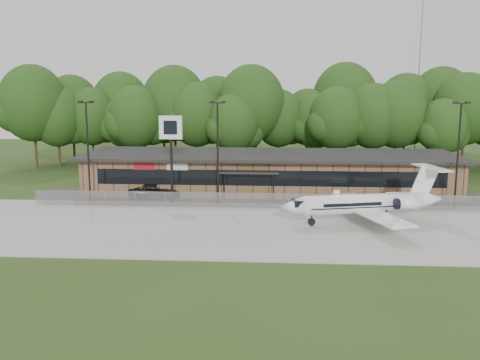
# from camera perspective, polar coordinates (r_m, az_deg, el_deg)

# --- Properties ---
(ground) EXTENTS (160.00, 160.00, 0.00)m
(ground) POSITION_cam_1_polar(r_m,az_deg,el_deg) (37.13, 2.65, -8.31)
(ground) COLOR #2F4117
(ground) RESTS_ON ground
(apron) EXTENTS (64.00, 18.00, 0.08)m
(apron) POSITION_cam_1_polar(r_m,az_deg,el_deg) (44.79, 2.87, -5.05)
(apron) COLOR #9E9B93
(apron) RESTS_ON ground
(parking_lot) EXTENTS (50.00, 9.00, 0.06)m
(parking_lot) POSITION_cam_1_polar(r_m,az_deg,el_deg) (55.97, 3.08, -2.00)
(parking_lot) COLOR #383835
(parking_lot) RESTS_ON ground
(terminal) EXTENTS (41.00, 11.65, 4.30)m
(terminal) POSITION_cam_1_polar(r_m,az_deg,el_deg) (59.95, 3.15, 0.89)
(terminal) COLOR brown
(terminal) RESTS_ON ground
(fence) EXTENTS (46.00, 0.04, 1.52)m
(fence) POSITION_cam_1_polar(r_m,az_deg,el_deg) (51.42, 3.02, -2.23)
(fence) COLOR gray
(fence) RESTS_ON ground
(treeline) EXTENTS (72.00, 12.00, 15.00)m
(treeline) POSITION_cam_1_polar(r_m,az_deg,el_deg) (77.36, 3.37, 6.90)
(treeline) COLOR #1E3611
(treeline) RESTS_ON ground
(radio_mast) EXTENTS (0.20, 0.20, 25.00)m
(radio_mast) POSITION_cam_1_polar(r_m,az_deg,el_deg) (85.94, 18.51, 10.06)
(radio_mast) COLOR gray
(radio_mast) RESTS_ON ground
(light_pole_left) EXTENTS (1.55, 0.30, 10.23)m
(light_pole_left) POSITION_cam_1_polar(r_m,az_deg,el_deg) (55.30, -15.94, 3.72)
(light_pole_left) COLOR black
(light_pole_left) RESTS_ON ground
(light_pole_mid) EXTENTS (1.55, 0.30, 10.23)m
(light_pole_mid) POSITION_cam_1_polar(r_m,az_deg,el_deg) (52.37, -2.40, 3.76)
(light_pole_mid) COLOR black
(light_pole_mid) RESTS_ON ground
(light_pole_right) EXTENTS (1.55, 0.30, 10.23)m
(light_pole_right) POSITION_cam_1_polar(r_m,az_deg,el_deg) (54.87, 22.27, 3.31)
(light_pole_right) COLOR black
(light_pole_right) RESTS_ON ground
(business_jet) EXTENTS (14.53, 13.06, 4.92)m
(business_jet) POSITION_cam_1_polar(r_m,az_deg,el_deg) (46.68, 13.33, -2.52)
(business_jet) COLOR white
(business_jet) RESTS_ON ground
(suv) EXTENTS (5.66, 3.00, 1.52)m
(suv) POSITION_cam_1_polar(r_m,az_deg,el_deg) (56.72, -9.05, -1.20)
(suv) COLOR #2A2A2D
(suv) RESTS_ON ground
(pole_sign) EXTENTS (2.31, 0.38, 8.78)m
(pole_sign) POSITION_cam_1_polar(r_m,az_deg,el_deg) (53.29, -7.39, 4.60)
(pole_sign) COLOR black
(pole_sign) RESTS_ON ground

